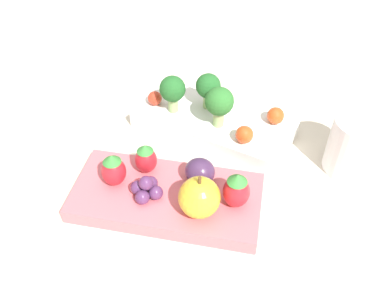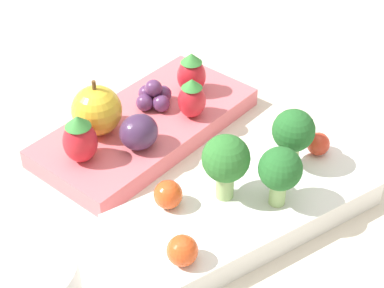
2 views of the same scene
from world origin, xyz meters
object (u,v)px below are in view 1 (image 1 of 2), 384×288
Objects in this scene: broccoli_floret_1 at (172,90)px; strawberry_2 at (236,190)px; cherry_tomato_2 at (244,135)px; plum at (200,171)px; bento_box_fruit at (167,197)px; bento_box_savoury at (213,124)px; strawberry_0 at (113,170)px; strawberry_1 at (146,158)px; grape_cluster at (147,189)px; cherry_tomato_0 at (155,98)px; apple at (199,197)px; drinking_cup at (356,145)px; cherry_tomato_1 at (275,116)px; broccoli_floret_2 at (219,103)px; broccoli_floret_0 at (208,87)px.

strawberry_2 is at bearing -45.22° from broccoli_floret_1.
plum reaches higher than cherry_tomato_2.
plum is (0.03, 0.03, 0.03)m from bento_box_fruit.
bento_box_savoury is 0.18m from strawberry_0.
strawberry_1 is (0.03, 0.03, -0.00)m from strawberry_0.
strawberry_2 is 0.11m from grape_cluster.
cherry_tomato_0 is at bearing 109.10° from strawberry_1.
strawberry_0 is (-0.11, 0.01, -0.00)m from apple.
strawberry_0 is 0.31m from drinking_cup.
grape_cluster is (0.05, -0.01, -0.01)m from strawberry_0.
strawberry_2 is at bearing -133.73° from drinking_cup.
broccoli_floret_1 is 0.14m from plum.
cherry_tomato_1 is 0.56× the size of strawberry_1.
cherry_tomato_2 and grape_cluster have the same top height.
apple reaches higher than cherry_tomato_0.
broccoli_floret_2 is 0.11m from plum.
cherry_tomato_1 is at bearing 60.52° from bento_box_fruit.
broccoli_floret_0 is 2.28× the size of cherry_tomato_2.
drinking_cup is (0.11, -0.03, 0.00)m from cherry_tomato_1.
cherry_tomato_1 is 0.19m from strawberry_1.
bento_box_savoury is at bearing -168.06° from cherry_tomato_1.
bento_box_fruit is 0.05m from plum.
broccoli_floret_0 reaches higher than plum.
cherry_tomato_1 is at bearing -1.26° from broccoli_floret_0.
bento_box_savoury is 0.17m from grape_cluster.
broccoli_floret_0 is at bearing 141.26° from cherry_tomato_2.
cherry_tomato_0 is at bearing -173.98° from cherry_tomato_1.
apple is at bearing -80.63° from broccoli_floret_2.
cherry_tomato_0 is at bearing 178.12° from drinking_cup.
strawberry_0 is (0.02, -0.16, 0.01)m from cherry_tomato_0.
broccoli_floret_0 is at bearing 91.76° from bento_box_fruit.
drinking_cup is at bearing -8.14° from broccoli_floret_0.
plum is at bearing 108.55° from apple.
plum reaches higher than grape_cluster.
bento_box_savoury is 3.90× the size of broccoli_floret_2.
broccoli_floret_0 is 1.14× the size of strawberry_2.
bento_box_fruit is at bearing -34.26° from strawberry_1.
broccoli_floret_0 reaches higher than strawberry_2.
grape_cluster is at bearing 178.65° from apple.
cherry_tomato_2 is at bearing -33.48° from bento_box_savoury.
drinking_cup is at bearing -1.88° from cherry_tomato_0.
strawberry_1 is at bearing -132.92° from cherry_tomato_1.
drinking_cup is at bearing 10.49° from cherry_tomato_2.
strawberry_1 is at bearing 145.74° from bento_box_fruit.
apple is at bearing -71.45° from plum.
broccoli_floret_2 is (0.01, -0.01, 0.05)m from bento_box_savoury.
broccoli_floret_0 is 1.34× the size of grape_cluster.
broccoli_floret_2 is at bearing 99.37° from apple.
plum is at bearing 4.40° from strawberry_1.
cherry_tomato_0 is (-0.08, -0.02, -0.02)m from broccoli_floret_0.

